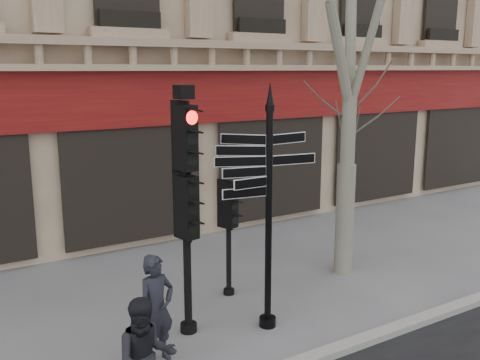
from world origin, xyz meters
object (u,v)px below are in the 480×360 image
Objects in this scene: fingerpost at (269,167)px; traffic_signal_secondary at (229,217)px; pedestrian_a at (157,309)px; traffic_signal_main at (186,181)px; pedestrian_b at (146,359)px.

traffic_signal_secondary is (0.11, 1.47, -1.21)m from fingerpost.
pedestrian_a is (-2.02, -0.06, -1.92)m from fingerpost.
pedestrian_a is at bearing -161.84° from traffic_signal_secondary.
traffic_signal_secondary is at bearing 25.23° from traffic_signal_main.
pedestrian_b is at bearing -133.02° from pedestrian_a.
fingerpost is at bearing 37.68° from pedestrian_b.
pedestrian_b is at bearing -153.37° from traffic_signal_secondary.
traffic_signal_secondary is at bearing 57.41° from pedestrian_b.
pedestrian_a is 1.05× the size of pedestrian_b.
traffic_signal_secondary is (1.33, 0.95, -1.01)m from traffic_signal_main.
traffic_signal_main is at bearing -162.15° from traffic_signal_secondary.
fingerpost is 3.50m from pedestrian_b.
traffic_signal_main is (-1.23, 0.52, -0.20)m from fingerpost.
fingerpost reaches higher than traffic_signal_secondary.
traffic_signal_main is 1.98m from pedestrian_a.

